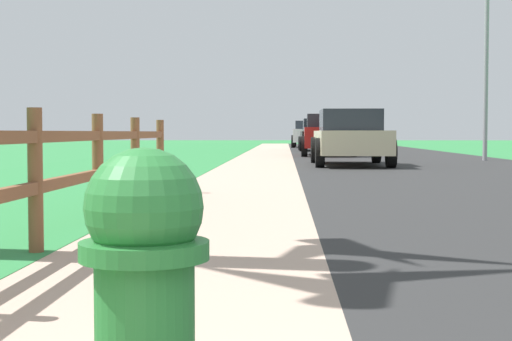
# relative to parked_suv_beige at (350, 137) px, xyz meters

# --- Properties ---
(ground_plane) EXTENTS (120.00, 120.00, 0.00)m
(ground_plane) POSITION_rel_parked_suv_beige_xyz_m (-1.48, 3.89, -0.75)
(ground_plane) COLOR #2E8040
(road_asphalt) EXTENTS (7.00, 66.00, 0.01)m
(road_asphalt) POSITION_rel_parked_suv_beige_xyz_m (2.02, 5.89, -0.75)
(road_asphalt) COLOR #2B2B2B
(road_asphalt) RESTS_ON ground
(curb_concrete) EXTENTS (6.00, 66.00, 0.01)m
(curb_concrete) POSITION_rel_parked_suv_beige_xyz_m (-4.48, 5.89, -0.75)
(curb_concrete) COLOR tan
(curb_concrete) RESTS_ON ground
(grass_verge) EXTENTS (5.00, 66.00, 0.00)m
(grass_verge) POSITION_rel_parked_suv_beige_xyz_m (-5.98, 5.89, -0.75)
(grass_verge) COLOR #2E8040
(grass_verge) RESTS_ON ground
(rail_fence) EXTENTS (0.11, 11.54, 1.07)m
(rail_fence) POSITION_rel_parked_suv_beige_xyz_m (-3.60, -15.37, -0.13)
(rail_fence) COLOR brown
(rail_fence) RESTS_ON ground
(parked_suv_beige) EXTENTS (2.01, 4.89, 1.50)m
(parked_suv_beige) POSITION_rel_parked_suv_beige_xyz_m (0.00, 0.00, 0.00)
(parked_suv_beige) COLOR #C6B793
(parked_suv_beige) RESTS_ON ground
(parked_car_red) EXTENTS (2.07, 4.74, 1.57)m
(parked_car_red) POSITION_rel_parked_suv_beige_xyz_m (-0.14, 8.50, 0.05)
(parked_car_red) COLOR maroon
(parked_car_red) RESTS_ON ground
(parked_car_black) EXTENTS (2.11, 4.40, 1.53)m
(parked_car_black) POSITION_rel_parked_suv_beige_xyz_m (-0.02, 16.42, 0.02)
(parked_car_black) COLOR black
(parked_car_black) RESTS_ON ground
(parked_car_white) EXTENTS (2.23, 4.90, 1.55)m
(parked_car_white) POSITION_rel_parked_suv_beige_xyz_m (-0.28, 24.60, 0.04)
(parked_car_white) COLOR white
(parked_car_white) RESTS_ON ground
(street_lamp) EXTENTS (1.17, 0.20, 6.39)m
(street_lamp) POSITION_rel_parked_suv_beige_xyz_m (4.59, 3.41, 3.04)
(street_lamp) COLOR gray
(street_lamp) RESTS_ON ground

